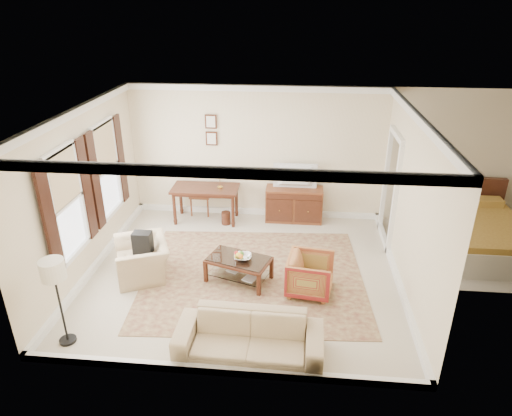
% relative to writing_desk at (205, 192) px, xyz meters
% --- Properties ---
extents(room_shell, '(5.51, 5.01, 2.91)m').
position_rel_writing_desk_xyz_m(room_shell, '(1.07, -2.04, 1.80)').
color(room_shell, beige).
rests_on(room_shell, ground).
extents(annex_bedroom, '(3.00, 2.70, 2.90)m').
position_rel_writing_desk_xyz_m(annex_bedroom, '(5.56, -0.89, -0.33)').
color(annex_bedroom, beige).
rests_on(annex_bedroom, ground).
extents(window_front, '(0.12, 1.56, 1.80)m').
position_rel_writing_desk_xyz_m(window_front, '(-1.63, -2.74, 0.88)').
color(window_front, '#CCB284').
rests_on(window_front, room_shell).
extents(window_rear, '(0.12, 1.56, 1.80)m').
position_rel_writing_desk_xyz_m(window_rear, '(-1.63, -1.14, 0.88)').
color(window_rear, '#CCB284').
rests_on(window_rear, room_shell).
extents(doorway, '(0.10, 1.12, 2.25)m').
position_rel_writing_desk_xyz_m(doorway, '(3.78, -0.54, 0.40)').
color(doorway, white).
rests_on(doorway, room_shell).
extents(rug, '(4.05, 3.54, 0.01)m').
position_rel_writing_desk_xyz_m(rug, '(1.26, -2.15, -0.67)').
color(rug, '#581D1D').
rests_on(rug, room_shell).
extents(writing_desk, '(1.43, 0.72, 0.78)m').
position_rel_writing_desk_xyz_m(writing_desk, '(0.00, 0.00, 0.00)').
color(writing_desk, '#472014').
rests_on(writing_desk, room_shell).
extents(desk_chair, '(0.49, 0.49, 1.05)m').
position_rel_writing_desk_xyz_m(desk_chair, '(-0.19, 0.35, -0.15)').
color(desk_chair, brown).
rests_on(desk_chair, room_shell).
extents(desk_lamp, '(0.32, 0.32, 0.50)m').
position_rel_writing_desk_xyz_m(desk_lamp, '(0.33, 0.00, 0.36)').
color(desk_lamp, silver).
rests_on(desk_lamp, writing_desk).
extents(framed_prints, '(0.25, 0.04, 0.68)m').
position_rel_writing_desk_xyz_m(framed_prints, '(0.10, 0.43, 1.27)').
color(framed_prints, '#472014').
rests_on(framed_prints, room_shell).
extents(sideboard, '(1.23, 0.47, 0.76)m').
position_rel_writing_desk_xyz_m(sideboard, '(1.93, 0.19, -0.29)').
color(sideboard, brown).
rests_on(sideboard, room_shell).
extents(tv, '(0.90, 0.52, 0.12)m').
position_rel_writing_desk_xyz_m(tv, '(1.93, 0.17, 0.53)').
color(tv, black).
rests_on(tv, sideboard).
extents(coffee_table, '(1.20, 0.92, 0.45)m').
position_rel_writing_desk_xyz_m(coffee_table, '(1.03, -2.30, -0.33)').
color(coffee_table, '#472014').
rests_on(coffee_table, room_shell).
extents(fruit_bowl, '(0.42, 0.42, 0.10)m').
position_rel_writing_desk_xyz_m(fruit_bowl, '(1.11, -2.33, -0.17)').
color(fruit_bowl, silver).
rests_on(fruit_bowl, coffee_table).
extents(book_a, '(0.26, 0.17, 0.38)m').
position_rel_writing_desk_xyz_m(book_a, '(0.86, -2.16, -0.50)').
color(book_a, brown).
rests_on(book_a, coffee_table).
extents(book_b, '(0.26, 0.15, 0.38)m').
position_rel_writing_desk_xyz_m(book_b, '(1.16, -2.41, -0.50)').
color(book_b, brown).
rests_on(book_b, coffee_table).
extents(striped_armchair, '(0.77, 0.81, 0.75)m').
position_rel_writing_desk_xyz_m(striped_armchair, '(2.25, -2.53, -0.30)').
color(striped_armchair, maroon).
rests_on(striped_armchair, room_shell).
extents(club_armchair, '(1.00, 1.18, 0.88)m').
position_rel_writing_desk_xyz_m(club_armchair, '(-0.69, -2.29, -0.23)').
color(club_armchair, tan).
rests_on(club_armchair, room_shell).
extents(backpack, '(0.35, 0.39, 0.40)m').
position_rel_writing_desk_xyz_m(backpack, '(-0.66, -2.25, 0.01)').
color(backpack, black).
rests_on(backpack, club_armchair).
extents(sofa, '(2.03, 0.64, 0.79)m').
position_rel_writing_desk_xyz_m(sofa, '(1.41, -4.10, -0.28)').
color(sofa, tan).
rests_on(sofa, room_shell).
extents(floor_lamp, '(0.33, 0.33, 1.35)m').
position_rel_writing_desk_xyz_m(floor_lamp, '(-1.23, -4.09, 0.44)').
color(floor_lamp, black).
rests_on(floor_lamp, room_shell).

